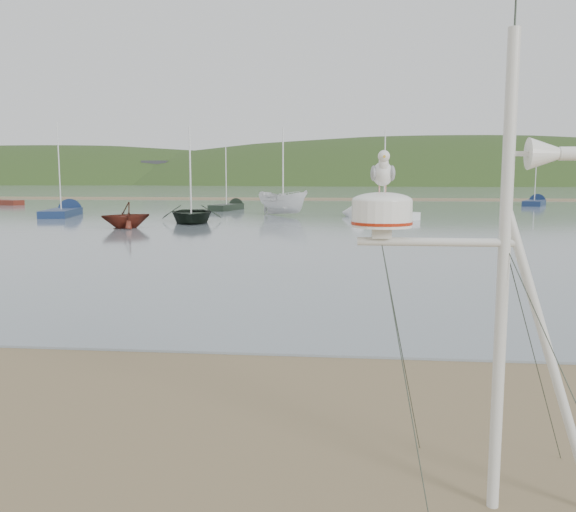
# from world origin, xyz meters

# --- Properties ---
(ground) EXTENTS (560.00, 560.00, 0.00)m
(ground) POSITION_xyz_m (0.00, 0.00, 0.00)
(ground) COLOR #776345
(ground) RESTS_ON ground
(water) EXTENTS (560.00, 256.00, 0.04)m
(water) POSITION_xyz_m (0.00, 132.00, 0.02)
(water) COLOR slate
(water) RESTS_ON ground
(sandbar) EXTENTS (560.00, 7.00, 0.07)m
(sandbar) POSITION_xyz_m (0.00, 70.00, 0.07)
(sandbar) COLOR #776345
(sandbar) RESTS_ON water
(hill_ridge) EXTENTS (620.00, 180.00, 80.00)m
(hill_ridge) POSITION_xyz_m (18.52, 235.00, -19.70)
(hill_ridge) COLOR #243A17
(hill_ridge) RESTS_ON ground
(far_cottages) EXTENTS (294.40, 6.30, 8.00)m
(far_cottages) POSITION_xyz_m (3.00, 196.00, 4.00)
(far_cottages) COLOR silver
(far_cottages) RESTS_ON ground
(mast_rig) EXTENTS (2.19, 2.33, 4.93)m
(mast_rig) POSITION_xyz_m (4.24, -0.33, 1.19)
(mast_rig) COLOR silver
(mast_rig) RESTS_ON ground
(boat_dark) EXTENTS (3.92, 1.92, 5.28)m
(boat_dark) POSITION_xyz_m (-6.69, 31.18, 2.68)
(boat_dark) COLOR black
(boat_dark) RESTS_ON water
(boat_red) EXTENTS (2.62, 2.71, 2.72)m
(boat_red) POSITION_xyz_m (-9.24, 26.91, 1.40)
(boat_red) COLOR #571E13
(boat_red) RESTS_ON water
(boat_white) EXTENTS (2.58, 2.57, 4.79)m
(boat_white) POSITION_xyz_m (-1.83, 38.74, 2.43)
(boat_white) COLOR white
(boat_white) RESTS_ON water
(sailboat_dark_mid) EXTENTS (2.63, 5.90, 5.75)m
(sailboat_dark_mid) POSITION_xyz_m (-7.00, 46.30, 0.30)
(sailboat_dark_mid) COLOR black
(sailboat_dark_mid) RESTS_ON ground
(sailboat_blue_far) EXTENTS (4.12, 6.88, 6.73)m
(sailboat_blue_far) POSITION_xyz_m (21.58, 57.74, 0.30)
(sailboat_blue_far) COLOR #15264B
(sailboat_blue_far) RESTS_ON ground
(sailboat_white_near) EXTENTS (5.72, 5.64, 6.44)m
(sailboat_white_near) POSITION_xyz_m (4.12, 37.12, 0.30)
(sailboat_white_near) COLOR white
(sailboat_white_near) RESTS_ON ground
(sailboat_blue_near) EXTENTS (3.37, 7.64, 7.36)m
(sailboat_blue_near) POSITION_xyz_m (-17.90, 38.07, 0.30)
(sailboat_blue_near) COLOR #15264B
(sailboat_blue_near) RESTS_ON ground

